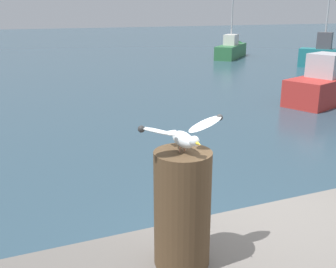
{
  "coord_description": "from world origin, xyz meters",
  "views": [
    {
      "loc": [
        -2.21,
        -2.77,
        2.84
      ],
      "look_at": [
        -1.16,
        -0.27,
        2.0
      ],
      "focal_mm": 43.7,
      "sensor_mm": 36.0,
      "label": 1
    }
  ],
  "objects_px": {
    "seagull": "(183,135)",
    "boat_green": "(233,49)",
    "mooring_post": "(182,209)",
    "boat_teal": "(331,56)"
  },
  "relations": [
    {
      "from": "seagull",
      "to": "boat_green",
      "type": "distance_m",
      "value": 22.94
    },
    {
      "from": "boat_green",
      "to": "mooring_post",
      "type": "bearing_deg",
      "value": -122.3
    },
    {
      "from": "boat_teal",
      "to": "boat_green",
      "type": "xyz_separation_m",
      "value": [
        -1.92,
        6.04,
        -0.1
      ]
    },
    {
      "from": "boat_green",
      "to": "seagull",
      "type": "bearing_deg",
      "value": -122.3
    },
    {
      "from": "seagull",
      "to": "boat_teal",
      "type": "height_order",
      "value": "boat_teal"
    },
    {
      "from": "boat_teal",
      "to": "seagull",
      "type": "bearing_deg",
      "value": -136.75
    },
    {
      "from": "mooring_post",
      "to": "seagull",
      "type": "xyz_separation_m",
      "value": [
        0.0,
        -0.0,
        0.52
      ]
    },
    {
      "from": "seagull",
      "to": "boat_green",
      "type": "bearing_deg",
      "value": 57.7
    },
    {
      "from": "mooring_post",
      "to": "boat_green",
      "type": "xyz_separation_m",
      "value": [
        12.23,
        19.34,
        -1.07
      ]
    },
    {
      "from": "seagull",
      "to": "boat_teal",
      "type": "distance_m",
      "value": 19.47
    }
  ]
}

